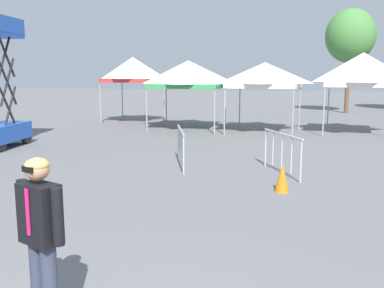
# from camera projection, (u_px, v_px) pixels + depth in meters

# --- Properties ---
(canopy_tent_right_of_center) EXTENTS (2.76, 2.76, 3.52)m
(canopy_tent_right_of_center) POSITION_uv_depth(u_px,v_px,m) (133.00, 70.00, 22.81)
(canopy_tent_right_of_center) COLOR #9E9EA3
(canopy_tent_right_of_center) RESTS_ON ground
(canopy_tent_behind_center) EXTENTS (3.47, 3.47, 3.24)m
(canopy_tent_behind_center) POSITION_uv_depth(u_px,v_px,m) (188.00, 74.00, 19.85)
(canopy_tent_behind_center) COLOR #9E9EA3
(canopy_tent_behind_center) RESTS_ON ground
(canopy_tent_left_of_center) EXTENTS (3.16, 3.16, 3.12)m
(canopy_tent_left_of_center) POSITION_uv_depth(u_px,v_px,m) (265.00, 75.00, 18.80)
(canopy_tent_left_of_center) COLOR #9E9EA3
(canopy_tent_left_of_center) RESTS_ON ground
(canopy_tent_far_right) EXTENTS (3.21, 3.21, 3.52)m
(canopy_tent_far_right) POSITION_uv_depth(u_px,v_px,m) (363.00, 70.00, 18.19)
(canopy_tent_far_right) COLOR #9E9EA3
(canopy_tent_far_right) RESTS_ON ground
(person_foreground) EXTENTS (0.62, 0.36, 1.78)m
(person_foreground) POSITION_uv_depth(u_px,v_px,m) (41.00, 232.00, 4.15)
(person_foreground) COLOR #33384C
(person_foreground) RESTS_ON ground
(tree_behind_tents_right) EXTENTS (3.23, 3.23, 6.92)m
(tree_behind_tents_right) POSITION_uv_depth(u_px,v_px,m) (350.00, 36.00, 28.00)
(tree_behind_tents_right) COLOR brown
(tree_behind_tents_right) RESTS_ON ground
(crowd_barrier_mid_lot) EXTENTS (1.15, 1.81, 1.08)m
(crowd_barrier_mid_lot) POSITION_uv_depth(u_px,v_px,m) (282.00, 145.00, 10.98)
(crowd_barrier_mid_lot) COLOR #B7BABF
(crowd_barrier_mid_lot) RESTS_ON ground
(crowd_barrier_by_lift) EXTENTS (0.85, 1.96, 1.08)m
(crowd_barrier_by_lift) POSITION_uv_depth(u_px,v_px,m) (181.00, 140.00, 11.87)
(crowd_barrier_by_lift) COLOR #B7BABF
(crowd_barrier_by_lift) RESTS_ON ground
(traffic_cone_lot_center) EXTENTS (0.32, 0.32, 0.65)m
(traffic_cone_lot_center) POSITION_uv_depth(u_px,v_px,m) (282.00, 178.00, 9.31)
(traffic_cone_lot_center) COLOR orange
(traffic_cone_lot_center) RESTS_ON ground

